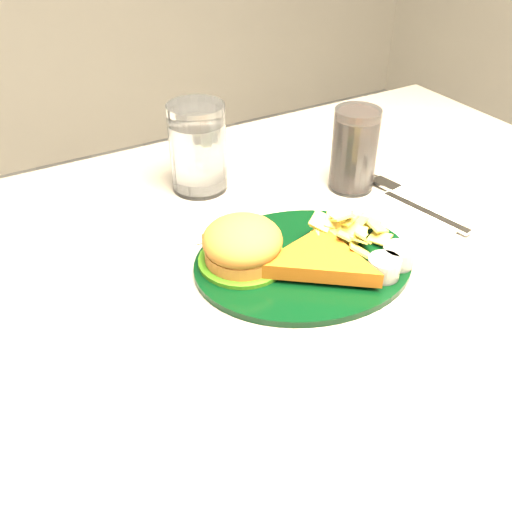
{
  "coord_description": "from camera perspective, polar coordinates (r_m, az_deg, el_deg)",
  "views": [
    {
      "loc": [
        -0.29,
        -0.46,
        1.16
      ],
      "look_at": [
        -0.04,
        -0.03,
        0.8
      ],
      "focal_mm": 40.0,
      "sensor_mm": 36.0,
      "label": 1
    }
  ],
  "objects": [
    {
      "name": "dinner_plate",
      "position": [
        0.67,
        4.88,
        1.2
      ],
      "size": [
        0.31,
        0.27,
        0.06
      ],
      "primitive_type": null,
      "rotation": [
        0.0,
        0.0,
        -0.22
      ],
      "color": "black",
      "rests_on": "table"
    },
    {
      "name": "table",
      "position": [
        0.95,
        1.2,
        -19.54
      ],
      "size": [
        1.2,
        0.8,
        0.75
      ],
      "primitive_type": null,
      "color": "gray",
      "rests_on": "ground"
    },
    {
      "name": "water_glass",
      "position": [
        0.82,
        -5.83,
        10.7
      ],
      "size": [
        0.1,
        0.1,
        0.13
      ],
      "primitive_type": "cylinder",
      "rotation": [
        0.0,
        0.0,
        -0.33
      ],
      "color": "white",
      "rests_on": "table"
    },
    {
      "name": "cola_glass",
      "position": [
        0.83,
        9.79,
        10.4
      ],
      "size": [
        0.07,
        0.07,
        0.12
      ],
      "primitive_type": "cylinder",
      "rotation": [
        0.0,
        0.0,
        0.02
      ],
      "color": "black",
      "rests_on": "table"
    },
    {
      "name": "fork_napkin",
      "position": [
        0.81,
        16.08,
        4.57
      ],
      "size": [
        0.17,
        0.2,
        0.01
      ],
      "primitive_type": null,
      "rotation": [
        0.0,
        0.0,
        0.19
      ],
      "color": "white",
      "rests_on": "table"
    },
    {
      "name": "wrapped_straw",
      "position": [
        0.75,
        0.44,
        3.03
      ],
      "size": [
        0.19,
        0.08,
        0.01
      ],
      "primitive_type": null,
      "rotation": [
        0.0,
        0.0,
        -0.09
      ],
      "color": "white",
      "rests_on": "table"
    }
  ]
}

